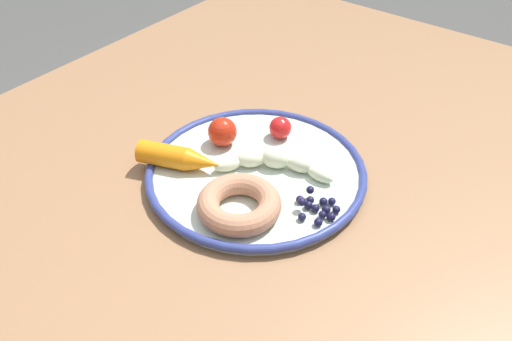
% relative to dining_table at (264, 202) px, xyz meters
% --- Properties ---
extents(dining_table, '(1.20, 0.96, 0.75)m').
position_rel_dining_table_xyz_m(dining_table, '(0.00, 0.00, 0.00)').
color(dining_table, '#956B48').
rests_on(dining_table, ground_plane).
extents(plate, '(0.31, 0.31, 0.02)m').
position_rel_dining_table_xyz_m(plate, '(-0.04, -0.01, 0.09)').
color(plate, silver).
rests_on(plate, dining_table).
extents(banana, '(0.10, 0.15, 0.03)m').
position_rel_dining_table_xyz_m(banana, '(-0.02, -0.03, 0.11)').
color(banana, '#E3ECC3').
rests_on(banana, plate).
extents(carrot_orange, '(0.07, 0.12, 0.03)m').
position_rel_dining_table_xyz_m(carrot_orange, '(-0.10, 0.08, 0.11)').
color(carrot_orange, orange).
rests_on(carrot_orange, plate).
extents(donut, '(0.13, 0.13, 0.03)m').
position_rel_dining_table_xyz_m(donut, '(-0.12, -0.05, 0.11)').
color(donut, tan).
rests_on(donut, plate).
extents(blueberry_pile, '(0.06, 0.06, 0.02)m').
position_rel_dining_table_xyz_m(blueberry_pile, '(-0.06, -0.12, 0.10)').
color(blueberry_pile, '#191638').
rests_on(blueberry_pile, plate).
extents(tomato_near, '(0.03, 0.03, 0.03)m').
position_rel_dining_table_xyz_m(tomato_near, '(0.05, 0.01, 0.11)').
color(tomato_near, red).
rests_on(tomato_near, plate).
extents(tomato_mid, '(0.04, 0.04, 0.04)m').
position_rel_dining_table_xyz_m(tomato_mid, '(-0.02, 0.07, 0.11)').
color(tomato_mid, red).
rests_on(tomato_mid, plate).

